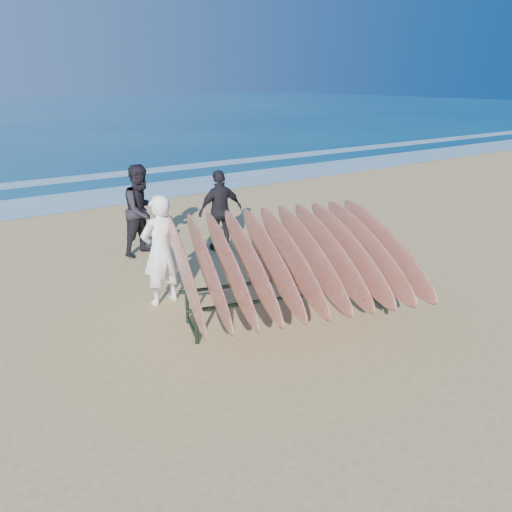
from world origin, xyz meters
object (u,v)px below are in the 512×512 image
object	(u,v)px
person_white	(160,250)
person_dark_b	(221,211)
surfboard_rack	(291,257)
person_dark_a	(142,211)

from	to	relation	value
person_white	person_dark_b	world-z (taller)	person_white
surfboard_rack	person_white	bearing A→B (deg)	145.64
person_dark_b	person_white	bearing A→B (deg)	41.19
surfboard_rack	person_dark_a	bearing A→B (deg)	115.46
person_white	person_dark_a	size ratio (longest dim) A/B	0.96
person_dark_a	person_dark_b	distance (m)	1.57
surfboard_rack	person_dark_a	world-z (taller)	person_dark_a
surfboard_rack	person_white	world-z (taller)	person_white
person_white	person_dark_b	bearing A→B (deg)	-147.48
surfboard_rack	person_dark_a	xyz separation A→B (m)	(-0.63, 3.97, -0.05)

